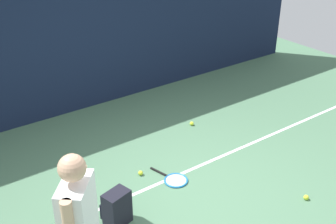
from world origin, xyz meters
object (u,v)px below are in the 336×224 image
(backpack, at_px, (116,208))
(tennis_ball_mid_court, at_px, (192,124))
(tennis_racket, at_px, (174,180))
(tennis_ball_near_player, at_px, (306,197))
(tennis_ball_by_fence, at_px, (141,173))

(backpack, relative_size, tennis_ball_mid_court, 6.67)
(tennis_racket, bearing_deg, tennis_ball_mid_court, 118.04)
(tennis_ball_near_player, relative_size, tennis_ball_by_fence, 1.00)
(tennis_ball_by_fence, bearing_deg, tennis_ball_mid_court, 25.37)
(tennis_ball_near_player, relative_size, tennis_ball_mid_court, 1.00)
(tennis_ball_mid_court, bearing_deg, backpack, -148.73)
(tennis_ball_near_player, distance_m, tennis_ball_mid_court, 2.33)
(tennis_ball_near_player, distance_m, tennis_ball_by_fence, 2.17)
(tennis_racket, xyz_separation_m, backpack, (-1.03, -0.27, 0.20))
(backpack, distance_m, tennis_ball_by_fence, 0.98)
(tennis_ball_by_fence, xyz_separation_m, tennis_ball_mid_court, (1.43, 0.68, 0.00))
(backpack, xyz_separation_m, tennis_ball_by_fence, (0.72, 0.63, -0.18))
(tennis_racket, height_order, tennis_ball_near_player, tennis_ball_near_player)
(tennis_ball_near_player, height_order, tennis_ball_mid_court, same)
(tennis_ball_mid_court, bearing_deg, tennis_ball_by_fence, -154.63)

